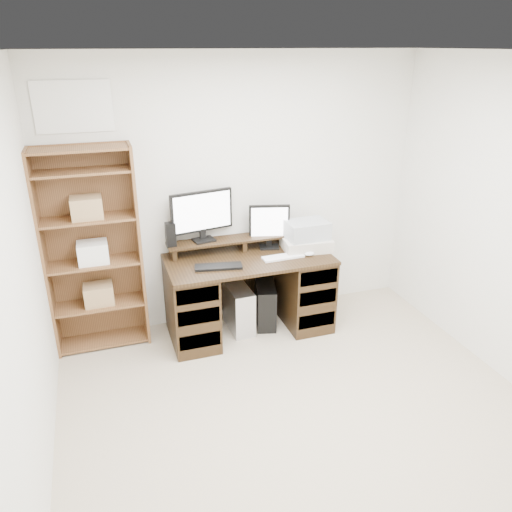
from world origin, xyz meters
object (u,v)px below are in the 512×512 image
desk (249,293)px  printer (306,243)px  tower_silver (238,308)px  monitor_small (269,225)px  monitor_wide (202,213)px  bookshelf (93,249)px  tower_black (265,304)px

desk → printer: (0.58, 0.03, 0.42)m
tower_silver → desk: bearing=-30.3°
desk → monitor_small: monitor_small is taller
printer → tower_silver: 0.89m
monitor_wide → tower_silver: size_ratio=1.33×
desk → bookshelf: (-1.33, 0.21, 0.53)m
tower_black → monitor_small: bearing=73.1°
desk → monitor_small: (0.26, 0.18, 0.59)m
printer → tower_silver: bearing=-176.1°
desk → tower_silver: size_ratio=3.43×
monitor_wide → monitor_small: size_ratio=1.40×
monitor_small → tower_black: (-0.07, -0.12, -0.77)m
monitor_wide → tower_silver: (0.27, -0.20, -0.91)m
printer → tower_black: bearing=-178.7°
printer → bookshelf: 1.92m
bookshelf → tower_silver: bearing=-7.6°
bookshelf → desk: bearing=-9.1°
monitor_small → tower_silver: 0.85m
printer → tower_silver: (-0.67, 0.02, -0.59)m
monitor_small → bookshelf: (-1.59, 0.03, -0.06)m
bookshelf → monitor_wide: bearing=2.3°
monitor_small → bookshelf: size_ratio=0.23×
monitor_small → monitor_wide: bearing=-172.5°
monitor_wide → tower_silver: bearing=-47.0°
monitor_wide → bookshelf: bearing=172.1°
printer → monitor_small: bearing=160.1°
tower_silver → bookshelf: size_ratio=0.24×
tower_black → desk: bearing=-148.4°
tower_silver → tower_black: size_ratio=0.97×
printer → bookshelf: size_ratio=0.24×
tower_silver → monitor_small: bearing=18.1°
printer → tower_black: printer is taller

